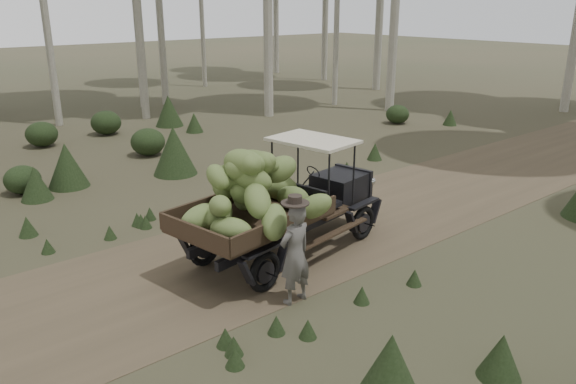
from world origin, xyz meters
The scene contains 5 objects.
ground centered at (0.00, 0.00, 0.00)m, with size 120.00×120.00×0.00m, color #473D2B.
dirt_track centered at (0.00, 0.00, 0.00)m, with size 70.00×4.00×0.01m, color brown.
banana_truck centered at (-1.82, -0.48, 1.40)m, with size 4.86×2.68×2.33m.
farmer centered at (-2.35, -1.94, 0.87)m, with size 0.64×0.48×1.84m.
undergrowth centered at (-0.96, 2.73, 0.52)m, with size 24.87×21.54×1.38m.
Camera 1 is at (-7.64, -8.16, 4.66)m, focal length 35.00 mm.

